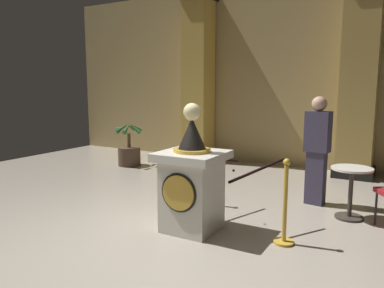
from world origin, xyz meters
name	(u,v)px	position (x,y,z in m)	size (l,w,h in m)	color
ground_plane	(149,235)	(0.00, 0.00, 0.00)	(11.79, 11.79, 0.00)	#9E9384
back_wall	(276,75)	(0.00, 5.01, 2.08)	(11.79, 0.16, 4.17)	tan
pedestal_clock	(192,182)	(0.37, 0.41, 0.63)	(0.79, 0.79, 1.62)	beige
stanchion_near	(285,214)	(1.51, 0.57, 0.35)	(0.24, 0.24, 1.01)	gold
stanchion_far	(195,180)	(-0.13, 1.39, 0.38)	(0.24, 0.24, 1.08)	gold
velvet_rope	(234,164)	(0.69, 0.98, 0.79)	(1.27, 1.25, 0.22)	black
column_left	(198,80)	(-1.81, 4.57, 1.99)	(0.74, 0.74, 4.00)	black
column_right	(360,78)	(1.81, 4.57, 1.99)	(0.80, 0.80, 4.00)	black
potted_palm_left	(129,152)	(-2.87, 3.15, 0.31)	(0.66, 0.63, 1.03)	#4C3828
bystander_guest	(317,148)	(1.51, 2.29, 0.89)	(0.39, 0.27, 1.67)	#383347
cafe_table	(351,186)	(2.07, 1.86, 0.46)	(0.55, 0.55, 0.72)	#332D28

